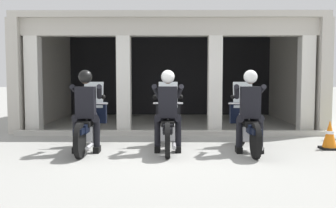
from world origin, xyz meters
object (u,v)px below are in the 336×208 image
(motorcycle_center, at_px, (168,124))
(police_officer_center, at_px, (168,104))
(traffic_cone_flank, at_px, (330,135))
(police_officer_right, at_px, (250,104))
(motorcycle_right, at_px, (247,125))
(police_officer_left, at_px, (86,104))
(motorcycle_left, at_px, (90,125))

(motorcycle_center, height_order, police_officer_center, police_officer_center)
(traffic_cone_flank, bearing_deg, motorcycle_center, -179.51)
(police_officer_center, xyz_separation_m, police_officer_right, (1.56, -0.06, 0.00))
(motorcycle_center, distance_m, motorcycle_right, 1.56)
(police_officer_center, relative_size, police_officer_right, 1.00)
(police_officer_right, bearing_deg, motorcycle_right, 85.05)
(police_officer_left, height_order, motorcycle_right, police_officer_left)
(motorcycle_left, relative_size, traffic_cone_flank, 3.46)
(motorcycle_center, relative_size, police_officer_right, 1.29)
(motorcycle_left, bearing_deg, police_officer_left, -104.19)
(police_officer_left, distance_m, traffic_cone_flank, 4.87)
(police_officer_center, bearing_deg, motorcycle_center, 82.32)
(police_officer_center, bearing_deg, motorcycle_right, 0.72)
(police_officer_right, bearing_deg, traffic_cone_flank, 7.71)
(motorcycle_center, height_order, police_officer_right, police_officer_right)
(motorcycle_left, relative_size, police_officer_center, 1.29)
(motorcycle_left, distance_m, police_officer_left, 0.52)
(police_officer_right, relative_size, traffic_cone_flank, 2.69)
(motorcycle_left, relative_size, police_officer_right, 1.29)
(police_officer_right, bearing_deg, motorcycle_center, 162.90)
(police_officer_center, height_order, police_officer_right, same)
(motorcycle_center, relative_size, motorcycle_right, 1.00)
(police_officer_left, height_order, police_officer_center, same)
(motorcycle_right, bearing_deg, traffic_cone_flank, -1.72)
(motorcycle_left, bearing_deg, police_officer_center, -21.99)
(motorcycle_center, xyz_separation_m, police_officer_right, (1.56, -0.34, 0.44))
(police_officer_left, bearing_deg, police_officer_right, -13.88)
(police_officer_left, xyz_separation_m, police_officer_right, (3.12, 0.00, 0.00))
(motorcycle_left, relative_size, police_officer_left, 1.29)
(police_officer_left, distance_m, police_officer_center, 1.56)
(traffic_cone_flank, bearing_deg, motorcycle_left, -178.93)
(motorcycle_left, relative_size, motorcycle_right, 1.00)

